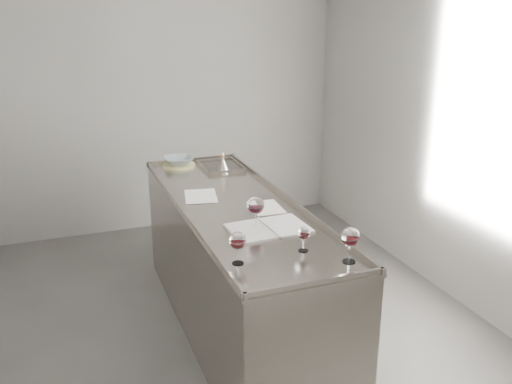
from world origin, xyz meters
name	(u,v)px	position (x,y,z in m)	size (l,w,h in m)	color
room_shell	(169,157)	(0.00, 0.00, 1.40)	(4.54, 5.04, 2.84)	#4A4845
counter	(237,270)	(0.50, 0.30, 0.47)	(0.77, 2.42, 0.97)	gray
wine_glass_left	(238,241)	(0.23, -0.53, 1.06)	(0.09, 0.09, 0.17)	white
wine_glass_middle	(256,206)	(0.48, -0.11, 1.08)	(0.10, 0.10, 0.20)	white
wine_glass_right	(350,238)	(0.77, -0.72, 1.08)	(0.10, 0.10, 0.19)	white
wine_glass_small	(304,234)	(0.61, -0.51, 1.04)	(0.07, 0.07, 0.14)	white
notebook	(269,228)	(0.55, -0.15, 0.95)	(0.48, 0.34, 0.02)	silver
loose_paper_top	(266,207)	(0.67, 0.20, 0.94)	(0.20, 0.28, 0.00)	silver
loose_paper_under	(201,196)	(0.33, 0.57, 0.94)	(0.22, 0.31, 0.00)	white
trivet	(179,165)	(0.36, 1.38, 0.95)	(0.27, 0.27, 0.02)	#CCC884
ceramic_bowl	(179,161)	(0.36, 1.38, 0.99)	(0.24, 0.24, 0.06)	#88999E
wine_funnel	(223,166)	(0.65, 1.08, 0.99)	(0.12, 0.12, 0.18)	#ABA298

